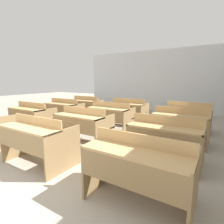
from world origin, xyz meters
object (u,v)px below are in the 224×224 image
(bench_front_center, at_px, (38,138))
(bench_back_center, at_px, (128,110))
(bench_second_center, at_px, (83,124))
(bench_back_left, at_px, (86,106))
(bench_third_left, at_px, (64,110))
(bench_third_right, at_px, (180,124))
(bench_front_right, at_px, (139,166))
(bench_back_right, at_px, (188,116))
(bench_third_center, at_px, (110,115))
(bench_second_left, at_px, (32,116))
(bench_second_right, at_px, (165,138))

(bench_front_center, distance_m, bench_back_center, 3.46)
(bench_second_center, height_order, bench_back_center, same)
(bench_back_left, bearing_deg, bench_second_center, -51.15)
(bench_third_left, height_order, bench_third_right, same)
(bench_third_right, relative_size, bench_back_center, 1.00)
(bench_front_center, bearing_deg, bench_back_center, 90.23)
(bench_front_right, distance_m, bench_third_left, 4.38)
(bench_back_right, bearing_deg, bench_third_right, -89.65)
(bench_third_center, height_order, bench_back_right, same)
(bench_second_left, xyz_separation_m, bench_second_center, (1.87, 0.00, 0.00))
(bench_third_left, bearing_deg, bench_second_center, -32.44)
(bench_second_left, distance_m, bench_third_left, 1.18)
(bench_second_center, bearing_deg, bench_third_left, 147.56)
(bench_front_center, distance_m, bench_third_center, 2.33)
(bench_front_center, distance_m, bench_back_left, 3.92)
(bench_back_right, bearing_deg, bench_front_center, -118.19)
(bench_front_right, relative_size, bench_third_center, 1.00)
(bench_front_center, relative_size, bench_second_left, 1.00)
(bench_front_right, relative_size, bench_second_left, 1.00)
(bench_second_left, height_order, bench_back_center, same)
(bench_back_center, bearing_deg, bench_second_left, -128.67)
(bench_third_center, xyz_separation_m, bench_back_right, (1.86, 1.14, 0.00))
(bench_second_center, distance_m, bench_second_right, 1.83)
(bench_second_center, distance_m, bench_third_left, 2.20)
(bench_second_right, bearing_deg, bench_third_right, 88.72)
(bench_front_center, relative_size, bench_second_right, 1.00)
(bench_back_left, distance_m, bench_back_right, 3.70)
(bench_second_right, bearing_deg, bench_front_center, -147.77)
(bench_second_right, xyz_separation_m, bench_third_left, (-3.69, 1.17, 0.00))
(bench_third_center, xyz_separation_m, bench_back_center, (-0.01, 1.13, 0.00))
(bench_second_right, height_order, bench_third_right, same)
(bench_second_left, height_order, bench_third_center, same)
(bench_second_right, height_order, bench_back_center, same)
(bench_third_center, relative_size, bench_back_center, 1.00)
(bench_second_center, height_order, bench_third_right, same)
(bench_second_right, xyz_separation_m, bench_back_left, (-3.68, 2.30, 0.00))
(bench_back_center, bearing_deg, bench_third_right, -30.85)
(bench_front_center, height_order, bench_third_left, same)
(bench_front_center, distance_m, bench_second_center, 1.15)
(bench_third_left, height_order, bench_back_center, same)
(bench_back_left, bearing_deg, bench_second_right, -31.93)
(bench_front_center, relative_size, bench_back_center, 1.00)
(bench_front_center, distance_m, bench_second_right, 2.17)
(bench_back_right, bearing_deg, bench_third_left, -163.04)
(bench_second_right, height_order, bench_third_left, same)
(bench_back_left, xyz_separation_m, bench_back_center, (1.83, 0.00, 0.00))
(bench_back_center, xyz_separation_m, bench_back_right, (1.87, 0.01, 0.00))
(bench_third_center, distance_m, bench_third_right, 1.87)
(bench_second_right, bearing_deg, bench_front_right, -89.32)
(bench_second_right, distance_m, bench_back_right, 2.31)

